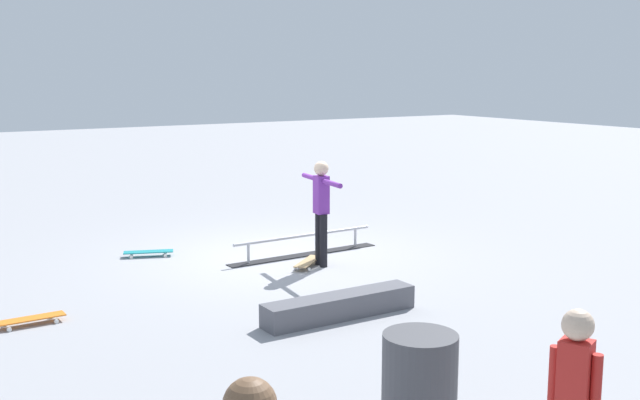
# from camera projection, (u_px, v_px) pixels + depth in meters

# --- Properties ---
(ground_plane) EXTENTS (60.00, 60.00, 0.00)m
(ground_plane) POSITION_uv_depth(u_px,v_px,m) (282.00, 257.00, 12.65)
(ground_plane) COLOR #9E9EA3
(grind_rail) EXTENTS (2.80, 0.35, 0.36)m
(grind_rail) POSITION_uv_depth(u_px,v_px,m) (304.00, 246.00, 12.77)
(grind_rail) COLOR black
(grind_rail) RESTS_ON ground_plane
(skate_ledge) EXTENTS (2.07, 0.39, 0.29)m
(skate_ledge) POSITION_uv_depth(u_px,v_px,m) (340.00, 306.00, 9.54)
(skate_ledge) COLOR #595960
(skate_ledge) RESTS_ON ground_plane
(skater_main) EXTENTS (0.23, 1.33, 1.65)m
(skater_main) POSITION_uv_depth(u_px,v_px,m) (321.00, 205.00, 11.94)
(skater_main) COLOR black
(skater_main) RESTS_ON ground_plane
(skateboard_main) EXTENTS (0.74, 0.67, 0.09)m
(skateboard_main) POSITION_uv_depth(u_px,v_px,m) (308.00, 262.00, 12.04)
(skateboard_main) COLOR tan
(skateboard_main) RESTS_ON ground_plane
(loose_skateboard_teal) EXTENTS (0.82, 0.47, 0.09)m
(loose_skateboard_teal) POSITION_uv_depth(u_px,v_px,m) (148.00, 252.00, 12.68)
(loose_skateboard_teal) COLOR teal
(loose_skateboard_teal) RESTS_ON ground_plane
(loose_skateboard_orange) EXTENTS (0.81, 0.28, 0.09)m
(loose_skateboard_orange) POSITION_uv_depth(u_px,v_px,m) (31.00, 319.00, 9.27)
(loose_skateboard_orange) COLOR orange
(loose_skateboard_orange) RESTS_ON ground_plane
(trash_bin) EXTENTS (0.60, 0.60, 0.99)m
(trash_bin) POSITION_uv_depth(u_px,v_px,m) (419.00, 395.00, 6.09)
(trash_bin) COLOR #47474C
(trash_bin) RESTS_ON ground_plane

